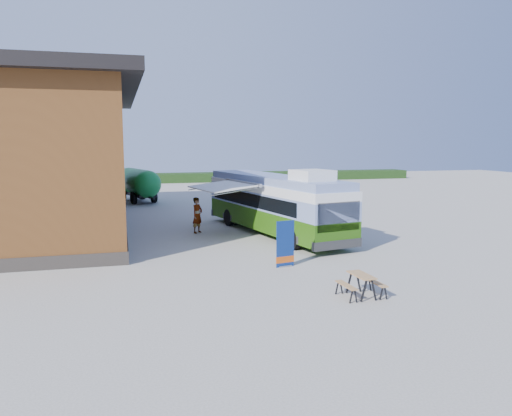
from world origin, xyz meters
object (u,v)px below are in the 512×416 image
object	(u,v)px
banner	(285,248)
picnic_table	(361,280)
bus	(274,202)
slurry_tanker	(138,183)
person_a	(197,215)
person_b	(243,204)

from	to	relation	value
banner	picnic_table	bearing A→B (deg)	-87.04
banner	bus	bearing A→B (deg)	64.78
picnic_table	slurry_tanker	world-z (taller)	slurry_tanker
bus	person_a	size ratio (longest dim) A/B	6.22
banner	slurry_tanker	xyz separation A→B (m)	(-4.43, 22.04, 0.74)
bus	picnic_table	xyz separation A→B (m)	(-0.55, -10.36, -1.09)
picnic_table	person_a	bearing A→B (deg)	102.52
person_b	slurry_tanker	size ratio (longest dim) A/B	0.28
picnic_table	slurry_tanker	xyz separation A→B (m)	(-5.45, 26.03, 0.93)
banner	person_a	xyz separation A→B (m)	(-2.05, 7.68, 0.20)
person_b	slurry_tanker	world-z (taller)	slurry_tanker
bus	picnic_table	bearing A→B (deg)	-104.43
banner	picnic_table	size ratio (longest dim) A/B	1.38
bus	person_a	bearing A→B (deg)	148.76
picnic_table	slurry_tanker	distance (m)	26.60
picnic_table	person_b	distance (m)	15.30
bus	slurry_tanker	world-z (taller)	bus
person_a	person_b	bearing A→B (deg)	5.54
bus	picnic_table	distance (m)	10.43
banner	picnic_table	world-z (taller)	banner
person_b	picnic_table	bearing A→B (deg)	34.96
picnic_table	person_b	size ratio (longest dim) A/B	0.68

